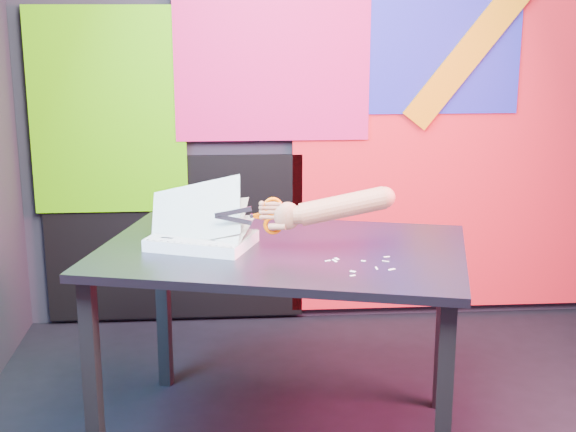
{
  "coord_description": "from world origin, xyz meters",
  "views": [
    {
      "loc": [
        -0.46,
        -2.48,
        1.55
      ],
      "look_at": [
        -0.26,
        0.22,
        0.87
      ],
      "focal_mm": 50.0,
      "sensor_mm": 36.0,
      "label": 1
    }
  ],
  "objects": [
    {
      "name": "scissors",
      "position": [
        -0.33,
        0.19,
        0.88
      ],
      "size": [
        0.24,
        0.03,
        0.13
      ],
      "rotation": [
        0.0,
        0.0,
        -0.09
      ],
      "color": "#B3B3B7",
      "rests_on": "printout_stack"
    },
    {
      "name": "backdrop",
      "position": [
        0.06,
        1.46,
        0.96
      ],
      "size": [
        2.88,
        0.05,
        2.08
      ],
      "color": "red",
      "rests_on": "ground"
    },
    {
      "name": "hand_forearm",
      "position": [
        -0.11,
        0.17,
        0.91
      ],
      "size": [
        0.45,
        0.11,
        0.15
      ],
      "rotation": [
        0.0,
        0.0,
        -0.09
      ],
      "color": "#A9705D",
      "rests_on": "work_table"
    },
    {
      "name": "work_table",
      "position": [
        -0.28,
        0.24,
        0.67
      ],
      "size": [
        1.45,
        1.14,
        0.75
      ],
      "rotation": [
        0.0,
        0.0,
        -0.25
      ],
      "color": "black",
      "rests_on": "ground"
    },
    {
      "name": "printout_stack",
      "position": [
        -0.57,
        0.28,
        0.78
      ],
      "size": [
        0.41,
        0.36,
        0.27
      ],
      "rotation": [
        0.0,
        0.0,
        -0.37
      ],
      "color": "white",
      "rests_on": "work_table"
    },
    {
      "name": "paper_clippings",
      "position": [
        -0.04,
        0.03,
        0.75
      ],
      "size": [
        0.23,
        0.21,
        0.0
      ],
      "color": "white",
      "rests_on": "work_table"
    },
    {
      "name": "room",
      "position": [
        0.0,
        0.0,
        1.35
      ],
      "size": [
        3.01,
        3.01,
        2.71
      ],
      "color": "black",
      "rests_on": "ground"
    }
  ]
}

